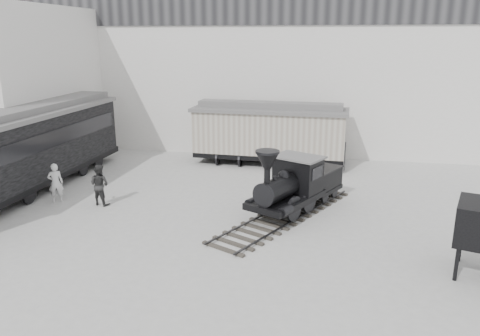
% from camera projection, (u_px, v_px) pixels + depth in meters
% --- Properties ---
extents(ground, '(90.00, 90.00, 0.00)m').
position_uv_depth(ground, '(220.00, 248.00, 16.86)').
color(ground, '#9E9E9B').
extents(north_wall, '(34.00, 2.51, 11.00)m').
position_uv_depth(north_wall, '(271.00, 66.00, 29.54)').
color(north_wall, silver).
rests_on(north_wall, ground).
extents(west_pavilion, '(7.00, 12.11, 9.00)m').
position_uv_depth(west_pavilion, '(17.00, 87.00, 27.57)').
color(west_pavilion, silver).
rests_on(west_pavilion, ground).
extents(locomotive, '(5.65, 8.55, 3.06)m').
position_uv_depth(locomotive, '(294.00, 187.00, 20.04)').
color(locomotive, black).
rests_on(locomotive, ground).
extents(boxcar, '(9.16, 3.23, 3.70)m').
position_uv_depth(boxcar, '(269.00, 132.00, 27.52)').
color(boxcar, black).
rests_on(boxcar, ground).
extents(passenger_coach, '(3.65, 14.63, 3.89)m').
position_uv_depth(passenger_coach, '(25.00, 149.00, 22.51)').
color(passenger_coach, black).
rests_on(passenger_coach, ground).
extents(visitor_a, '(0.80, 0.70, 1.83)m').
position_uv_depth(visitor_a, '(56.00, 183.00, 21.36)').
color(visitor_a, silver).
rests_on(visitor_a, ground).
extents(visitor_b, '(1.03, 0.87, 1.88)m').
position_uv_depth(visitor_b, '(99.00, 185.00, 21.01)').
color(visitor_b, '#292929').
rests_on(visitor_b, ground).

